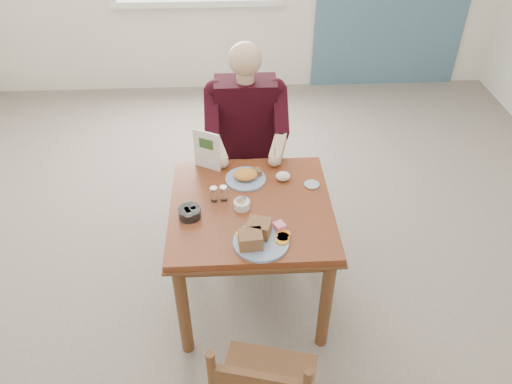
{
  "coord_description": "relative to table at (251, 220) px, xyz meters",
  "views": [
    {
      "loc": [
        -0.09,
        -2.14,
        2.53
      ],
      "look_at": [
        0.03,
        0.0,
        0.84
      ],
      "focal_mm": 35.0,
      "sensor_mm": 36.0,
      "label": 1
    }
  ],
  "objects": [
    {
      "name": "shakers",
      "position": [
        -0.18,
        0.05,
        0.16
      ],
      "size": [
        0.1,
        0.05,
        0.09
      ],
      "color": "white",
      "rests_on": "table"
    },
    {
      "name": "lemon_wedge",
      "position": [
        -0.07,
        -0.25,
        0.13
      ],
      "size": [
        0.07,
        0.06,
        0.03
      ],
      "primitive_type": "ellipsoid",
      "rotation": [
        0.0,
        0.0,
        0.34
      ],
      "color": "#FFF135",
      "rests_on": "table"
    },
    {
      "name": "napkin",
      "position": [
        0.2,
        0.22,
        0.14
      ],
      "size": [
        0.1,
        0.09,
        0.06
      ],
      "primitive_type": "ellipsoid",
      "rotation": [
        0.0,
        0.0,
        -0.28
      ],
      "color": "white",
      "rests_on": "table"
    },
    {
      "name": "caddy",
      "position": [
        -0.05,
        -0.02,
        0.14
      ],
      "size": [
        0.12,
        0.12,
        0.07
      ],
      "color": "white",
      "rests_on": "table"
    },
    {
      "name": "table",
      "position": [
        0.0,
        0.0,
        0.0
      ],
      "size": [
        0.92,
        0.92,
        0.75
      ],
      "color": "maroon",
      "rests_on": "ground"
    },
    {
      "name": "floor",
      "position": [
        0.0,
        0.0,
        -0.64
      ],
      "size": [
        6.0,
        6.0,
        0.0
      ],
      "primitive_type": "plane",
      "color": "#70645B",
      "rests_on": "ground"
    },
    {
      "name": "metal_dish",
      "position": [
        0.36,
        0.16,
        0.12
      ],
      "size": [
        0.11,
        0.11,
        0.01
      ],
      "primitive_type": "cylinder",
      "rotation": [
        0.0,
        0.0,
        0.34
      ],
      "color": "silver",
      "rests_on": "table"
    },
    {
      "name": "chair_far",
      "position": [
        0.0,
        0.8,
        -0.16
      ],
      "size": [
        0.42,
        0.42,
        0.95
      ],
      "color": "brown",
      "rests_on": "ground"
    },
    {
      "name": "far_plate",
      "position": [
        -0.02,
        0.24,
        0.14
      ],
      "size": [
        0.29,
        0.29,
        0.07
      ],
      "color": "white",
      "rests_on": "table"
    },
    {
      "name": "creamer",
      "position": [
        -0.34,
        -0.08,
        0.14
      ],
      "size": [
        0.15,
        0.15,
        0.06
      ],
      "color": "white",
      "rests_on": "table"
    },
    {
      "name": "menu",
      "position": [
        -0.25,
        0.37,
        0.24
      ],
      "size": [
        0.16,
        0.09,
        0.26
      ],
      "color": "white",
      "rests_on": "table"
    },
    {
      "name": "diner",
      "position": [
        0.0,
        0.71,
        0.17
      ],
      "size": [
        0.53,
        0.56,
        1.39
      ],
      "color": "#9B9374",
      "rests_on": "chair_far"
    },
    {
      "name": "near_plate",
      "position": [
        0.03,
        -0.3,
        0.15
      ],
      "size": [
        0.31,
        0.3,
        0.1
      ],
      "color": "white",
      "rests_on": "table"
    }
  ]
}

